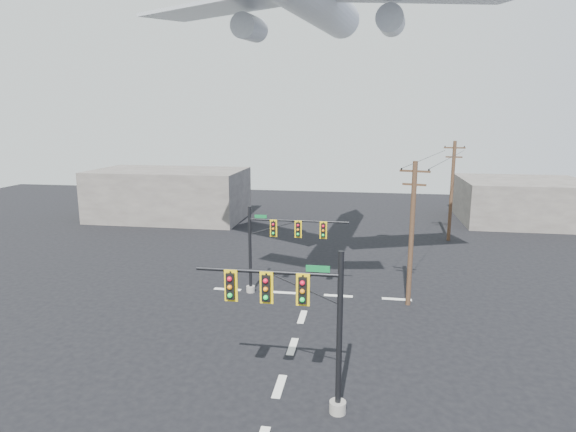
% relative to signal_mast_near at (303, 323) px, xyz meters
% --- Properties ---
extents(ground, '(120.00, 120.00, 0.00)m').
position_rel_signal_mast_near_xyz_m(ground, '(-1.29, 1.63, -3.98)').
color(ground, black).
rests_on(ground, ground).
extents(lane_markings, '(14.00, 21.20, 0.01)m').
position_rel_signal_mast_near_xyz_m(lane_markings, '(-1.29, 6.97, -3.97)').
color(lane_markings, silver).
rests_on(lane_markings, ground).
extents(signal_mast_near, '(6.33, 0.78, 7.07)m').
position_rel_signal_mast_near_xyz_m(signal_mast_near, '(0.00, 0.00, 0.00)').
color(signal_mast_near, gray).
rests_on(signal_mast_near, ground).
extents(signal_mast_far, '(7.15, 0.68, 6.21)m').
position_rel_signal_mast_near_xyz_m(signal_mast_far, '(-3.75, 13.34, -0.42)').
color(signal_mast_far, gray).
rests_on(signal_mast_far, ground).
extents(utility_pole_a, '(1.88, 0.61, 9.54)m').
position_rel_signal_mast_near_xyz_m(utility_pole_a, '(5.38, 12.80, 1.01)').
color(utility_pole_a, '#4C3420').
rests_on(utility_pole_a, ground).
extents(utility_pole_b, '(2.02, 0.34, 9.98)m').
position_rel_signal_mast_near_xyz_m(utility_pole_b, '(10.78, 30.92, 1.24)').
color(utility_pole_b, '#4C3420').
rests_on(utility_pole_b, ground).
extents(power_lines, '(7.18, 18.14, 0.03)m').
position_rel_signal_mast_near_xyz_m(power_lines, '(8.08, 21.86, 5.07)').
color(power_lines, black).
extents(airliner, '(25.73, 27.16, 7.30)m').
position_rel_signal_mast_near_xyz_m(airliner, '(-1.01, 14.70, 15.53)').
color(airliner, '#ADB2B9').
extents(building_left, '(18.00, 10.00, 6.00)m').
position_rel_signal_mast_near_xyz_m(building_left, '(-21.29, 36.63, -0.98)').
color(building_left, slate).
rests_on(building_left, ground).
extents(building_right, '(14.00, 12.00, 5.00)m').
position_rel_signal_mast_near_xyz_m(building_right, '(20.71, 41.63, -1.48)').
color(building_right, slate).
rests_on(building_right, ground).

